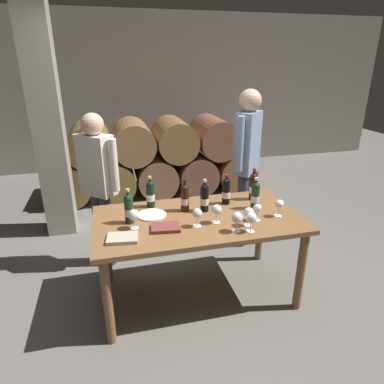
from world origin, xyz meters
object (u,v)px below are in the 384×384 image
at_px(wine_bottle_0, 226,191).
at_px(leather_ledger, 122,238).
at_px(wine_glass_2, 134,215).
at_px(wine_bottle_4, 129,208).
at_px(sommelier_presenting, 247,155).
at_px(wine_glass_7, 249,213).
at_px(wine_glass_0, 279,205).
at_px(wine_glass_5, 197,214).
at_px(wine_glass_3, 257,209).
at_px(wine_glass_1, 251,218).
at_px(dining_table, 198,227).
at_px(wine_glass_6, 237,218).
at_px(wine_bottle_6, 150,194).
at_px(serving_plate, 152,215).
at_px(wine_bottle_5, 205,197).
at_px(wine_bottle_2, 253,186).
at_px(wine_bottle_1, 255,195).
at_px(taster_seated_left, 98,179).
at_px(wine_glass_4, 217,210).
at_px(tasting_notebook, 166,228).
at_px(wine_bottle_3, 185,197).

distance_m(wine_bottle_0, leather_ledger, 1.05).
bearing_deg(wine_glass_2, wine_bottle_4, 104.04).
bearing_deg(wine_bottle_4, sommelier_presenting, 28.91).
xyz_separation_m(wine_glass_2, wine_glass_7, (0.87, -0.17, -0.00)).
distance_m(wine_glass_0, wine_glass_5, 0.70).
xyz_separation_m(wine_glass_2, wine_glass_3, (0.97, -0.10, -0.01)).
xyz_separation_m(wine_glass_1, sommelier_presenting, (0.41, 1.08, 0.17)).
bearing_deg(wine_glass_7, wine_bottle_4, 162.79).
height_order(dining_table, wine_glass_1, wine_glass_1).
bearing_deg(wine_glass_7, wine_glass_6, -150.37).
xyz_separation_m(wine_bottle_6, serving_plate, (-0.02, -0.19, -0.12)).
bearing_deg(wine_bottle_0, dining_table, -145.63).
bearing_deg(wine_glass_0, wine_bottle_5, 155.94).
distance_m(wine_bottle_2, sommelier_presenting, 0.53).
height_order(wine_glass_1, serving_plate, wine_glass_1).
height_order(wine_bottle_5, wine_glass_6, wine_bottle_5).
bearing_deg(sommelier_presenting, wine_glass_1, -110.50).
xyz_separation_m(wine_bottle_2, wine_glass_6, (-0.38, -0.56, -0.02)).
bearing_deg(wine_bottle_4, wine_bottle_1, 0.86).
height_order(wine_bottle_0, taster_seated_left, taster_seated_left).
xyz_separation_m(wine_bottle_2, wine_glass_4, (-0.48, -0.39, -0.02)).
bearing_deg(tasting_notebook, serving_plate, 112.59).
height_order(wine_bottle_4, wine_bottle_5, wine_bottle_4).
bearing_deg(wine_glass_6, wine_bottle_2, 56.21).
distance_m(wine_bottle_0, wine_bottle_4, 0.89).
bearing_deg(wine_bottle_3, wine_glass_7, -43.51).
height_order(wine_bottle_0, wine_glass_3, wine_bottle_0).
bearing_deg(dining_table, wine_glass_7, -34.44).
distance_m(wine_bottle_4, wine_glass_2, 0.12).
distance_m(wine_bottle_0, wine_bottle_1, 0.26).
xyz_separation_m(wine_bottle_4, wine_glass_0, (1.21, -0.18, -0.02)).
bearing_deg(wine_bottle_4, serving_plate, 24.37).
relative_size(wine_bottle_2, wine_glass_3, 2.09).
bearing_deg(wine_bottle_6, wine_bottle_0, -8.17).
bearing_deg(tasting_notebook, wine_bottle_1, 20.75).
bearing_deg(wine_bottle_1, wine_bottle_2, 70.91).
bearing_deg(serving_plate, tasting_notebook, -74.67).
height_order(wine_bottle_1, wine_bottle_6, same).
relative_size(wine_glass_5, serving_plate, 0.63).
distance_m(dining_table, serving_plate, 0.40).
distance_m(tasting_notebook, taster_seated_left, 1.00).
bearing_deg(wine_bottle_2, wine_glass_4, -141.21).
distance_m(wine_glass_5, wine_glass_6, 0.31).
relative_size(wine_bottle_3, leather_ledger, 1.28).
bearing_deg(tasting_notebook, wine_bottle_4, 152.28).
distance_m(wine_glass_6, wine_glass_7, 0.14).
bearing_deg(wine_glass_0, wine_glass_1, -149.60).
height_order(wine_glass_1, sommelier_presenting, sommelier_presenting).
distance_m(wine_glass_0, sommelier_presenting, 0.91).
relative_size(wine_bottle_2, wine_bottle_6, 1.06).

